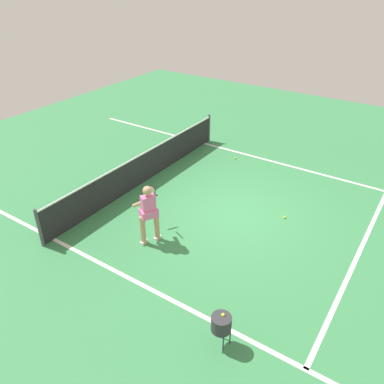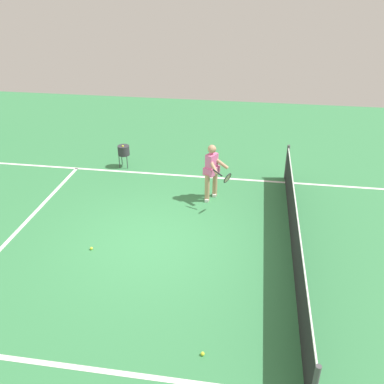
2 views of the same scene
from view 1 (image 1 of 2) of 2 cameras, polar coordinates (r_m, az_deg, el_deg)
name	(u,v)px [view 1 (image 1 of 2)]	position (r m, az deg, el deg)	size (l,w,h in m)	color
ground_plane	(235,213)	(10.64, 6.35, -3.09)	(23.60, 23.60, 0.00)	#38844C
service_line_marking	(358,256)	(9.92, 23.20, -8.62)	(7.03, 0.10, 0.01)	white
sideline_left_marking	(155,291)	(8.34, -5.50, -14.35)	(0.10, 16.15, 0.01)	white
sideline_right_marking	(284,165)	(13.47, 13.44, 3.96)	(0.10, 16.15, 0.01)	white
court_net	(144,167)	(11.94, -7.11, 3.62)	(7.71, 0.08, 1.05)	#4C4C51
tennis_player	(149,212)	(9.15, -6.39, -2.90)	(1.06, 0.81, 1.55)	tan
tennis_ball_near	(235,158)	(13.57, 6.36, 4.99)	(0.07, 0.07, 0.07)	#D1E533
tennis_ball_mid	(284,217)	(10.63, 13.46, -3.64)	(0.07, 0.07, 0.07)	#D1E533
ball_hopper	(221,323)	(7.05, 4.34, -18.74)	(0.36, 0.36, 0.74)	#333338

